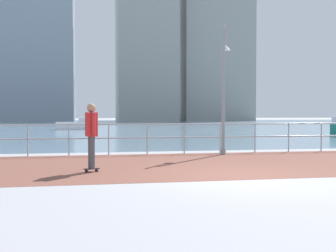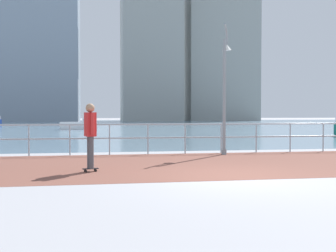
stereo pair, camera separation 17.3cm
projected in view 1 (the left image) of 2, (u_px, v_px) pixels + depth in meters
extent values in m
plane|color=#9E9EA3|center=(121.00, 127.00, 48.95)|extent=(220.00, 220.00, 0.00)
cube|color=brown|center=(207.00, 163.00, 12.14)|extent=(28.00, 6.25, 0.01)
cube|color=#6B899E|center=(116.00, 124.00, 59.45)|extent=(180.00, 88.00, 0.00)
cylinder|color=#9EADB7|center=(28.00, 141.00, 14.18)|extent=(0.05, 0.05, 1.10)
cylinder|color=#9EADB7|center=(69.00, 140.00, 14.44)|extent=(0.05, 0.05, 1.10)
cylinder|color=#9EADB7|center=(109.00, 140.00, 14.69)|extent=(0.05, 0.05, 1.10)
cylinder|color=#9EADB7|center=(147.00, 139.00, 14.94)|extent=(0.05, 0.05, 1.10)
cylinder|color=#9EADB7|center=(184.00, 139.00, 15.20)|extent=(0.05, 0.05, 1.10)
cylinder|color=#9EADB7|center=(220.00, 138.00, 15.45)|extent=(0.05, 0.05, 1.10)
cylinder|color=#9EADB7|center=(255.00, 138.00, 15.71)|extent=(0.05, 0.05, 1.10)
cylinder|color=#9EADB7|center=(289.00, 138.00, 15.96)|extent=(0.05, 0.05, 1.10)
cylinder|color=#9EADB7|center=(321.00, 137.00, 16.21)|extent=(0.05, 0.05, 1.10)
cylinder|color=#9EADB7|center=(184.00, 124.00, 15.18)|extent=(25.20, 0.06, 0.06)
cylinder|color=#9EADB7|center=(184.00, 137.00, 15.20)|extent=(25.20, 0.06, 0.06)
cylinder|color=gray|center=(223.00, 152.00, 14.86)|extent=(0.19, 0.19, 0.20)
cylinder|color=gray|center=(223.00, 97.00, 14.80)|extent=(0.12, 0.12, 4.19)
cylinder|color=gray|center=(224.00, 25.00, 14.80)|extent=(0.16, 0.20, 0.11)
cylinder|color=gray|center=(225.00, 27.00, 14.95)|extent=(0.16, 0.21, 0.15)
cylinder|color=gray|center=(225.00, 30.00, 15.08)|extent=(0.16, 0.20, 0.18)
cylinder|color=gray|center=(225.00, 34.00, 15.18)|extent=(0.15, 0.18, 0.19)
cylinder|color=gray|center=(226.00, 38.00, 15.24)|extent=(0.13, 0.15, 0.19)
cylinder|color=gray|center=(226.00, 42.00, 15.26)|extent=(0.11, 0.12, 0.17)
cone|color=silver|center=(226.00, 47.00, 15.27)|extent=(0.36, 0.36, 0.22)
cylinder|color=black|center=(87.00, 171.00, 10.25)|extent=(0.07, 0.04, 0.06)
cylinder|color=black|center=(86.00, 171.00, 10.32)|extent=(0.07, 0.04, 0.06)
cylinder|color=black|center=(97.00, 171.00, 10.37)|extent=(0.07, 0.04, 0.06)
cylinder|color=black|center=(96.00, 170.00, 10.44)|extent=(0.07, 0.04, 0.06)
cube|color=black|center=(92.00, 169.00, 10.34)|extent=(0.41, 0.21, 0.02)
cylinder|color=#4C4C51|center=(92.00, 153.00, 10.26)|extent=(0.16, 0.16, 0.82)
cylinder|color=#4C4C51|center=(91.00, 152.00, 10.40)|extent=(0.16, 0.16, 0.82)
cube|color=red|center=(91.00, 124.00, 10.31)|extent=(0.32, 0.39, 0.61)
cylinder|color=red|center=(94.00, 124.00, 10.10)|extent=(0.11, 0.11, 0.58)
cylinder|color=red|center=(89.00, 124.00, 10.52)|extent=(0.11, 0.11, 0.58)
sphere|color=#A37A5B|center=(91.00, 108.00, 10.30)|extent=(0.23, 0.23, 0.23)
cube|color=white|center=(75.00, 126.00, 38.61)|extent=(3.56, 1.63, 0.73)
cube|color=silver|center=(85.00, 120.00, 38.95)|extent=(1.34, 0.94, 0.41)
cylinder|color=silver|center=(74.00, 101.00, 38.54)|extent=(0.08, 0.08, 4.08)
cylinder|color=silver|center=(82.00, 117.00, 38.85)|extent=(1.53, 0.33, 0.07)
cube|color=#8493A3|center=(34.00, 11.00, 84.19)|extent=(16.03, 10.18, 45.66)
cube|color=#939993|center=(213.00, 45.00, 97.93)|extent=(16.34, 13.92, 36.48)
cube|color=#939993|center=(146.00, 48.00, 88.99)|extent=(12.64, 11.88, 31.83)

